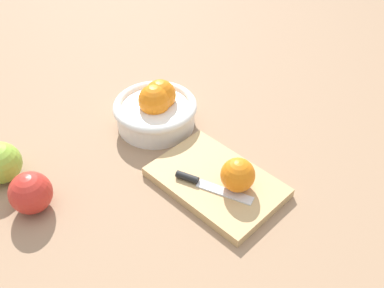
{
  "coord_description": "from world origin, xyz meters",
  "views": [
    {
      "loc": [
        0.46,
        -0.35,
        0.64
      ],
      "look_at": [
        -0.03,
        0.11,
        0.04
      ],
      "focal_mm": 41.62,
      "sensor_mm": 36.0,
      "label": 1
    }
  ],
  "objects_px": {
    "apple_front_left": "(0,163)",
    "knife": "(203,183)",
    "cutting_board": "(216,182)",
    "orange_on_board": "(238,175)",
    "apple_front_left_2": "(31,193)",
    "bowl": "(156,109)"
  },
  "relations": [
    {
      "from": "cutting_board",
      "to": "knife",
      "type": "xyz_separation_m",
      "value": [
        -0.01,
        -0.03,
        0.01
      ]
    },
    {
      "from": "bowl",
      "to": "orange_on_board",
      "type": "xyz_separation_m",
      "value": [
        0.27,
        -0.03,
        0.01
      ]
    },
    {
      "from": "apple_front_left",
      "to": "apple_front_left_2",
      "type": "xyz_separation_m",
      "value": [
        0.11,
        0.0,
        -0.0
      ]
    },
    {
      "from": "cutting_board",
      "to": "orange_on_board",
      "type": "relative_size",
      "value": 3.84
    },
    {
      "from": "cutting_board",
      "to": "apple_front_left_2",
      "type": "bearing_deg",
      "value": -124.79
    },
    {
      "from": "knife",
      "to": "apple_front_left",
      "type": "distance_m",
      "value": 0.39
    },
    {
      "from": "cutting_board",
      "to": "apple_front_left",
      "type": "xyz_separation_m",
      "value": [
        -0.31,
        -0.29,
        0.03
      ]
    },
    {
      "from": "orange_on_board",
      "to": "apple_front_left_2",
      "type": "distance_m",
      "value": 0.38
    },
    {
      "from": "cutting_board",
      "to": "apple_front_left_2",
      "type": "xyz_separation_m",
      "value": [
        -0.2,
        -0.28,
        0.03
      ]
    },
    {
      "from": "apple_front_left_2",
      "to": "orange_on_board",
      "type": "bearing_deg",
      "value": 51.01
    },
    {
      "from": "cutting_board",
      "to": "apple_front_left",
      "type": "relative_size",
      "value": 3.03
    },
    {
      "from": "apple_front_left_2",
      "to": "knife",
      "type": "bearing_deg",
      "value": 52.91
    },
    {
      "from": "apple_front_left",
      "to": "apple_front_left_2",
      "type": "height_order",
      "value": "apple_front_left"
    },
    {
      "from": "cutting_board",
      "to": "orange_on_board",
      "type": "bearing_deg",
      "value": 15.52
    },
    {
      "from": "apple_front_left",
      "to": "knife",
      "type": "bearing_deg",
      "value": 40.44
    },
    {
      "from": "orange_on_board",
      "to": "apple_front_left",
      "type": "relative_size",
      "value": 0.79
    },
    {
      "from": "knife",
      "to": "apple_front_left_2",
      "type": "height_order",
      "value": "apple_front_left_2"
    },
    {
      "from": "bowl",
      "to": "apple_front_left",
      "type": "relative_size",
      "value": 2.27
    },
    {
      "from": "knife",
      "to": "apple_front_left_2",
      "type": "distance_m",
      "value": 0.32
    },
    {
      "from": "orange_on_board",
      "to": "apple_front_left",
      "type": "distance_m",
      "value": 0.46
    },
    {
      "from": "knife",
      "to": "apple_front_left_2",
      "type": "xyz_separation_m",
      "value": [
        -0.19,
        -0.25,
        0.02
      ]
    },
    {
      "from": "bowl",
      "to": "cutting_board",
      "type": "xyz_separation_m",
      "value": [
        0.23,
        -0.04,
        -0.03
      ]
    }
  ]
}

